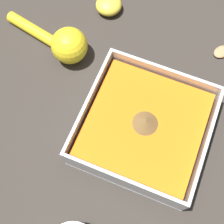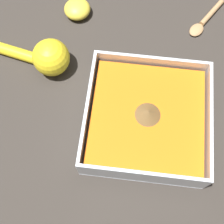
{
  "view_description": "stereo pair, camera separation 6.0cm",
  "coord_description": "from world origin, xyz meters",
  "px_view_note": "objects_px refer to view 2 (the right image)",
  "views": [
    {
      "loc": [
        0.18,
        0.05,
        0.59
      ],
      "look_at": [
        -0.03,
        -0.03,
        0.04
      ],
      "focal_mm": 50.0,
      "sensor_mm": 36.0,
      "label": 1
    },
    {
      "loc": [
        0.2,
        -0.01,
        0.59
      ],
      "look_at": [
        -0.03,
        -0.03,
        0.04
      ],
      "focal_mm": 50.0,
      "sensor_mm": 36.0,
      "label": 2
    }
  ],
  "objects_px": {
    "lemon_squeezer": "(44,56)",
    "lemon_half": "(77,9)",
    "wooden_spoon": "(211,14)",
    "square_dish": "(146,119)"
  },
  "relations": [
    {
      "from": "square_dish",
      "to": "wooden_spoon",
      "type": "height_order",
      "value": "square_dish"
    },
    {
      "from": "lemon_squeezer",
      "to": "square_dish",
      "type": "bearing_deg",
      "value": -14.69
    },
    {
      "from": "square_dish",
      "to": "lemon_half",
      "type": "distance_m",
      "value": 0.31
    },
    {
      "from": "square_dish",
      "to": "wooden_spoon",
      "type": "distance_m",
      "value": 0.32
    },
    {
      "from": "wooden_spoon",
      "to": "lemon_squeezer",
      "type": "bearing_deg",
      "value": -30.18
    },
    {
      "from": "wooden_spoon",
      "to": "square_dish",
      "type": "bearing_deg",
      "value": 8.95
    },
    {
      "from": "lemon_squeezer",
      "to": "lemon_half",
      "type": "xyz_separation_m",
      "value": [
        -0.14,
        0.04,
        -0.02
      ]
    },
    {
      "from": "lemon_squeezer",
      "to": "lemon_half",
      "type": "bearing_deg",
      "value": 85.12
    },
    {
      "from": "lemon_squeezer",
      "to": "lemon_half",
      "type": "height_order",
      "value": "lemon_squeezer"
    },
    {
      "from": "lemon_squeezer",
      "to": "lemon_half",
      "type": "relative_size",
      "value": 3.48
    }
  ]
}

